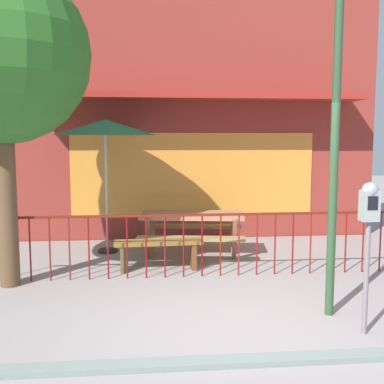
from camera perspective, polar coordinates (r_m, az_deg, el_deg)
The scene contains 10 objects.
ground at distance 5.40m, azimuth 5.44°, elevation -16.42°, with size 40.00×40.00×0.00m, color gray.
pub_storefront at distance 9.99m, azimuth 0.07°, elevation 8.82°, with size 7.72×1.38×4.99m.
patio_fence_front at distance 7.17m, azimuth 2.36°, elevation -5.04°, with size 6.51×0.04×0.97m.
picnic_table_left at distance 8.36m, azimuth 0.01°, elevation -3.70°, with size 1.97×1.59×0.79m.
patio_umbrella at distance 8.67m, azimuth -10.44°, elevation 7.57°, with size 1.82×1.82×2.43m.
patio_bench at distance 7.58m, azimuth -4.05°, elevation -6.79°, with size 1.41×0.37×0.48m.
parking_meter_near at distance 5.30m, azimuth 20.58°, elevation -2.94°, with size 0.18×0.17×1.64m.
street_tree at distance 7.14m, azimuth -22.16°, elevation 14.97°, with size 2.45×2.45×4.45m.
street_lamp at distance 5.71m, azimuth 17.06°, elevation 11.54°, with size 0.28×0.28×4.04m.
curb_edge at distance 4.74m, azimuth 7.22°, elevation -19.85°, with size 10.81×0.20×0.11m, color gray.
Camera 1 is at (-0.96, -4.87, 2.11)m, focal length 44.16 mm.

